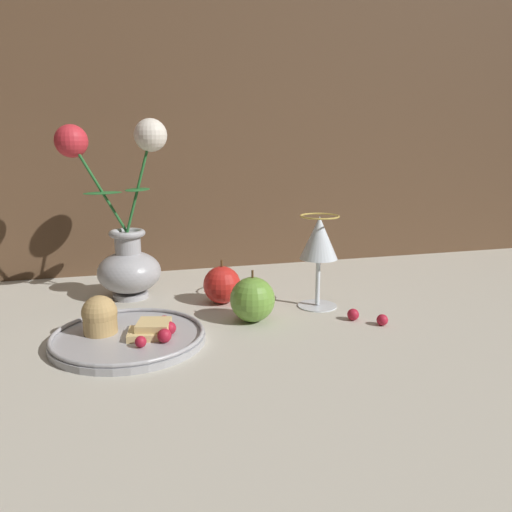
# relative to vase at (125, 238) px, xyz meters

# --- Properties ---
(ground_plane) EXTENTS (2.40, 2.40, 0.00)m
(ground_plane) POSITION_rel_vase_xyz_m (0.14, -0.14, -0.11)
(ground_plane) COLOR #B7B2A3
(ground_plane) RESTS_ON ground
(vase) EXTENTS (0.19, 0.12, 0.33)m
(vase) POSITION_rel_vase_xyz_m (0.00, 0.00, 0.00)
(vase) COLOR #A3A3A8
(vase) RESTS_ON ground_plane
(plate_with_pastries) EXTENTS (0.22, 0.22, 0.07)m
(plate_with_pastries) POSITION_rel_vase_xyz_m (-0.01, -0.22, -0.10)
(plate_with_pastries) COLOR #A3A3A8
(plate_with_pastries) RESTS_ON ground_plane
(wine_glass) EXTENTS (0.07, 0.07, 0.16)m
(wine_glass) POSITION_rel_vase_xyz_m (0.32, -0.14, 0.00)
(wine_glass) COLOR silver
(wine_glass) RESTS_ON ground_plane
(apple_beside_vase) EXTENTS (0.07, 0.07, 0.09)m
(apple_beside_vase) POSITION_rel_vase_xyz_m (0.19, -0.19, -0.08)
(apple_beside_vase) COLOR #669938
(apple_beside_vase) RESTS_ON ground_plane
(apple_near_glass) EXTENTS (0.07, 0.07, 0.08)m
(apple_near_glass) POSITION_rel_vase_xyz_m (0.16, -0.08, -0.08)
(apple_near_glass) COLOR red
(apple_near_glass) RESTS_ON ground_plane
(berry_near_plate) EXTENTS (0.02, 0.02, 0.02)m
(berry_near_plate) POSITION_rel_vase_xyz_m (0.25, -0.09, -0.10)
(berry_near_plate) COLOR #AD192D
(berry_near_plate) RESTS_ON ground_plane
(berry_front_center) EXTENTS (0.02, 0.02, 0.02)m
(berry_front_center) POSITION_rel_vase_xyz_m (0.38, -0.26, -0.10)
(berry_front_center) COLOR #AD192D
(berry_front_center) RESTS_ON ground_plane
(berry_by_glass_stem) EXTENTS (0.02, 0.02, 0.02)m
(berry_by_glass_stem) POSITION_rel_vase_xyz_m (0.35, -0.23, -0.10)
(berry_by_glass_stem) COLOR #AD192D
(berry_by_glass_stem) RESTS_ON ground_plane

